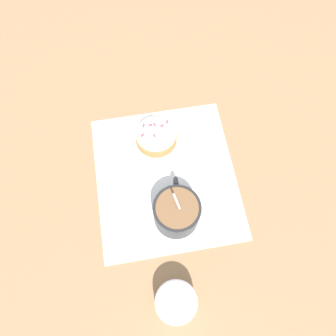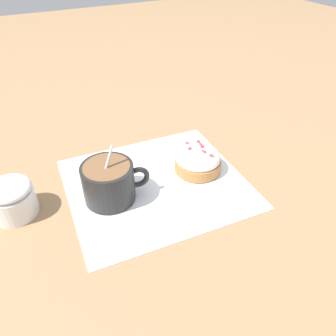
{
  "view_description": "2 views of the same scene",
  "coord_description": "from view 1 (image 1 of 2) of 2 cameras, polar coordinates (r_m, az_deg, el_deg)",
  "views": [
    {
      "loc": [
        0.23,
        -0.05,
        0.61
      ],
      "look_at": [
        -0.0,
        0.01,
        0.03
      ],
      "focal_mm": 35.0,
      "sensor_mm": 36.0,
      "label": 1
    },
    {
      "loc": [
        0.19,
        0.4,
        0.37
      ],
      "look_at": [
        -0.02,
        0.01,
        0.03
      ],
      "focal_mm": 35.0,
      "sensor_mm": 36.0,
      "label": 2
    }
  ],
  "objects": [
    {
      "name": "coffee_cup",
      "position": [
        0.59,
        1.8,
        -7.49
      ],
      "size": [
        0.11,
        0.08,
        0.1
      ],
      "color": "black",
      "rests_on": "paper_napkin"
    },
    {
      "name": "ground_plane",
      "position": [
        0.65,
        -0.38,
        -1.56
      ],
      "size": [
        3.0,
        3.0,
        0.0
      ],
      "primitive_type": "plane",
      "color": "#93704C"
    },
    {
      "name": "paper_napkin",
      "position": [
        0.65,
        -0.38,
        -1.51
      ],
      "size": [
        0.32,
        0.29,
        0.0
      ],
      "color": "white",
      "rests_on": "ground_plane"
    },
    {
      "name": "sugar_bowl",
      "position": [
        0.57,
        1.41,
        -22.29
      ],
      "size": [
        0.07,
        0.07,
        0.06
      ],
      "color": "white",
      "rests_on": "ground_plane"
    },
    {
      "name": "frosted_pastry",
      "position": [
        0.66,
        -2.15,
        5.82
      ],
      "size": [
        0.09,
        0.09,
        0.05
      ],
      "color": "#B2753D",
      "rests_on": "paper_napkin"
    }
  ]
}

